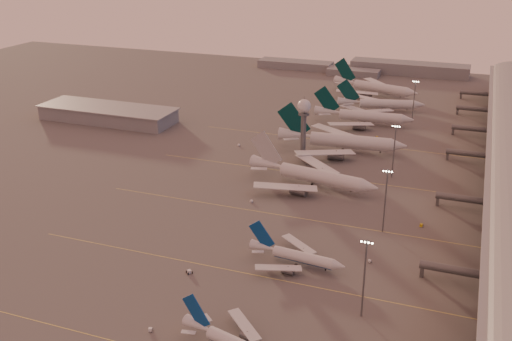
% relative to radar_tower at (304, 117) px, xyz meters
% --- Properties ---
extents(ground, '(700.00, 700.00, 0.00)m').
position_rel_radar_tower_xyz_m(ground, '(-5.00, -120.00, -20.95)').
color(ground, '#514E4E').
rests_on(ground, ground).
extents(taxiway_markings, '(180.00, 185.25, 0.02)m').
position_rel_radar_tower_xyz_m(taxiway_markings, '(25.00, -64.00, -20.94)').
color(taxiway_markings, '#E3CD50').
rests_on(taxiway_markings, ground).
extents(hangar, '(82.00, 27.00, 8.50)m').
position_rel_radar_tower_xyz_m(hangar, '(-125.00, 20.00, -16.63)').
color(hangar, slate).
rests_on(hangar, ground).
extents(radar_tower, '(6.40, 6.40, 31.10)m').
position_rel_radar_tower_xyz_m(radar_tower, '(0.00, 0.00, 0.00)').
color(radar_tower, '#57595E').
rests_on(radar_tower, ground).
extents(mast_a, '(3.60, 0.56, 25.00)m').
position_rel_radar_tower_xyz_m(mast_a, '(53.00, -120.00, -7.21)').
color(mast_a, '#57595E').
rests_on(mast_a, ground).
extents(mast_b, '(3.60, 0.56, 25.00)m').
position_rel_radar_tower_xyz_m(mast_b, '(50.00, -65.00, -7.21)').
color(mast_b, '#57595E').
rests_on(mast_b, ground).
extents(mast_c, '(3.60, 0.56, 25.00)m').
position_rel_radar_tower_xyz_m(mast_c, '(45.00, -10.00, -7.21)').
color(mast_c, '#57595E').
rests_on(mast_c, ground).
extents(mast_d, '(3.60, 0.56, 25.00)m').
position_rel_radar_tower_xyz_m(mast_d, '(43.00, 80.00, -7.21)').
color(mast_d, '#57595E').
rests_on(mast_d, ground).
extents(distant_horizon, '(165.00, 37.50, 9.00)m').
position_rel_radar_tower_xyz_m(distant_horizon, '(-2.38, 205.14, -17.06)').
color(distant_horizon, slate).
rests_on(distant_horizon, ground).
extents(narrowbody_mid, '(34.55, 27.47, 13.50)m').
position_rel_radar_tower_xyz_m(narrowbody_mid, '(26.99, -99.02, -18.22)').
color(narrowbody_mid, silver).
rests_on(narrowbody_mid, ground).
extents(widebody_white, '(60.67, 48.22, 21.49)m').
position_rel_radar_tower_xyz_m(widebody_white, '(13.95, -32.58, -17.22)').
color(widebody_white, silver).
rests_on(widebody_white, ground).
extents(greentail_a, '(65.78, 52.96, 23.89)m').
position_rel_radar_tower_xyz_m(greentail_a, '(15.77, 15.72, -16.73)').
color(greentail_a, silver).
rests_on(greentail_a, ground).
extents(greentail_b, '(57.96, 46.75, 21.04)m').
position_rel_radar_tower_xyz_m(greentail_b, '(17.19, 65.52, -17.23)').
color(greentail_b, silver).
rests_on(greentail_b, ground).
extents(greentail_c, '(53.21, 42.46, 19.68)m').
position_rel_radar_tower_xyz_m(greentail_c, '(21.88, 97.03, -17.47)').
color(greentail_c, silver).
rests_on(greentail_c, ground).
extents(greentail_d, '(60.94, 48.53, 22.73)m').
position_rel_radar_tower_xyz_m(greentail_d, '(11.48, 135.13, -16.93)').
color(greentail_d, silver).
rests_on(greentail_d, ground).
extents(gsv_truck_a, '(5.62, 3.51, 2.14)m').
position_rel_radar_tower_xyz_m(gsv_truck_a, '(-0.15, -147.60, -19.86)').
color(gsv_truck_a, silver).
rests_on(gsv_truck_a, ground).
extents(gsv_tug_mid, '(4.58, 4.36, 1.13)m').
position_rel_radar_tower_xyz_m(gsv_tug_mid, '(-4.05, -116.55, -20.37)').
color(gsv_tug_mid, silver).
rests_on(gsv_tug_mid, ground).
extents(gsv_truck_b, '(4.92, 2.21, 1.92)m').
position_rel_radar_tower_xyz_m(gsv_truck_b, '(50.04, -89.07, -19.97)').
color(gsv_truck_b, silver).
rests_on(gsv_truck_b, ground).
extents(gsv_truck_c, '(4.35, 5.34, 2.09)m').
position_rel_radar_tower_xyz_m(gsv_truck_c, '(-4.58, -57.57, -19.89)').
color(gsv_truck_c, silver).
rests_on(gsv_truck_c, ground).
extents(gsv_catering_b, '(5.60, 3.24, 4.32)m').
position_rel_radar_tower_xyz_m(gsv_catering_b, '(63.25, -55.85, -18.79)').
color(gsv_catering_b, gold).
rests_on(gsv_catering_b, ground).
extents(gsv_tug_far, '(3.26, 4.15, 1.04)m').
position_rel_radar_tower_xyz_m(gsv_tug_far, '(13.34, -28.44, -20.41)').
color(gsv_tug_far, silver).
rests_on(gsv_tug_far, ground).
extents(gsv_truck_d, '(3.41, 5.59, 2.12)m').
position_rel_radar_tower_xyz_m(gsv_truck_d, '(-35.92, 5.55, -19.87)').
color(gsv_truck_d, silver).
rests_on(gsv_truck_d, ground).
extents(gsv_tug_hangar, '(4.05, 3.14, 1.02)m').
position_rel_radar_tower_xyz_m(gsv_tug_hangar, '(29.08, 43.24, -20.43)').
color(gsv_tug_hangar, gold).
rests_on(gsv_tug_hangar, ground).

